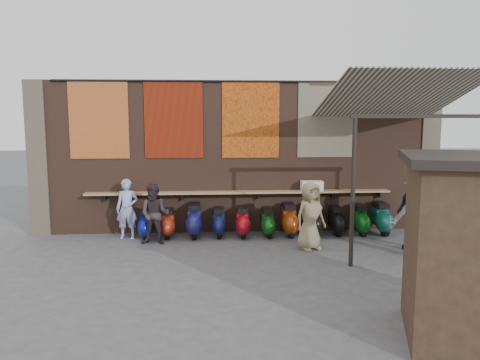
{
  "coord_description": "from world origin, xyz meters",
  "views": [
    {
      "loc": [
        -0.84,
        -9.77,
        3.06
      ],
      "look_at": [
        -0.07,
        1.2,
        1.58
      ],
      "focal_mm": 35.0,
      "sensor_mm": 36.0,
      "label": 1
    }
  ],
  "objects_px": {
    "scooter_stool_10": "(381,218)",
    "scooter_stool_2": "(194,221)",
    "scooter_stool_4": "(242,222)",
    "shopper_navy": "(417,210)",
    "scooter_stool_1": "(168,223)",
    "scooter_stool_5": "(267,222)",
    "scooter_stool_6": "(289,220)",
    "scooter_stool_3": "(219,222)",
    "scooter_stool_7": "(312,220)",
    "shopper_tan": "(310,216)",
    "scooter_stool_0": "(146,224)",
    "diner_right": "(155,214)",
    "shelf_box": "(312,186)",
    "scooter_stool_8": "(336,221)",
    "diner_left": "(127,209)",
    "shopper_grey": "(419,215)",
    "scooter_stool_9": "(360,220)"
  },
  "relations": [
    {
      "from": "shopper_navy",
      "to": "shopper_tan",
      "type": "distance_m",
      "value": 2.44
    },
    {
      "from": "scooter_stool_7",
      "to": "scooter_stool_3",
      "type": "bearing_deg",
      "value": 178.61
    },
    {
      "from": "scooter_stool_9",
      "to": "scooter_stool_8",
      "type": "bearing_deg",
      "value": 178.38
    },
    {
      "from": "scooter_stool_1",
      "to": "diner_right",
      "type": "xyz_separation_m",
      "value": [
        -0.26,
        -0.65,
        0.38
      ]
    },
    {
      "from": "scooter_stool_3",
      "to": "scooter_stool_7",
      "type": "distance_m",
      "value": 2.43
    },
    {
      "from": "diner_left",
      "to": "scooter_stool_3",
      "type": "bearing_deg",
      "value": 5.19
    },
    {
      "from": "scooter_stool_6",
      "to": "diner_right",
      "type": "distance_m",
      "value": 3.45
    },
    {
      "from": "scooter_stool_1",
      "to": "scooter_stool_3",
      "type": "relative_size",
      "value": 0.98
    },
    {
      "from": "scooter_stool_6",
      "to": "shopper_tan",
      "type": "xyz_separation_m",
      "value": [
        0.26,
        -1.3,
        0.37
      ]
    },
    {
      "from": "scooter_stool_0",
      "to": "scooter_stool_1",
      "type": "distance_m",
      "value": 0.55
    },
    {
      "from": "scooter_stool_1",
      "to": "scooter_stool_10",
      "type": "distance_m",
      "value": 5.58
    },
    {
      "from": "shelf_box",
      "to": "scooter_stool_1",
      "type": "bearing_deg",
      "value": -176.16
    },
    {
      "from": "scooter_stool_1",
      "to": "scooter_stool_2",
      "type": "xyz_separation_m",
      "value": [
        0.67,
        -0.01,
        0.07
      ]
    },
    {
      "from": "scooter_stool_2",
      "to": "shelf_box",
      "type": "bearing_deg",
      "value": 4.85
    },
    {
      "from": "scooter_stool_10",
      "to": "scooter_stool_2",
      "type": "bearing_deg",
      "value": 179.54
    },
    {
      "from": "scooter_stool_5",
      "to": "shopper_navy",
      "type": "height_order",
      "value": "shopper_navy"
    },
    {
      "from": "scooter_stool_4",
      "to": "diner_right",
      "type": "distance_m",
      "value": 2.27
    },
    {
      "from": "scooter_stool_5",
      "to": "scooter_stool_0",
      "type": "bearing_deg",
      "value": 179.15
    },
    {
      "from": "scooter_stool_7",
      "to": "scooter_stool_9",
      "type": "xyz_separation_m",
      "value": [
        1.27,
        0.02,
        -0.02
      ]
    },
    {
      "from": "scooter_stool_10",
      "to": "shopper_tan",
      "type": "xyz_separation_m",
      "value": [
        -2.2,
        -1.31,
        0.38
      ]
    },
    {
      "from": "scooter_stool_1",
      "to": "scooter_stool_5",
      "type": "bearing_deg",
      "value": -1.85
    },
    {
      "from": "shelf_box",
      "to": "diner_right",
      "type": "height_order",
      "value": "diner_right"
    },
    {
      "from": "scooter_stool_9",
      "to": "shopper_navy",
      "type": "xyz_separation_m",
      "value": [
        0.81,
        -1.55,
        0.55
      ]
    },
    {
      "from": "scooter_stool_4",
      "to": "diner_right",
      "type": "relative_size",
      "value": 0.54
    },
    {
      "from": "scooter_stool_4",
      "to": "scooter_stool_6",
      "type": "height_order",
      "value": "scooter_stool_6"
    },
    {
      "from": "scooter_stool_10",
      "to": "scooter_stool_8",
      "type": "bearing_deg",
      "value": 178.76
    },
    {
      "from": "scooter_stool_4",
      "to": "shopper_grey",
      "type": "height_order",
      "value": "shopper_grey"
    },
    {
      "from": "scooter_stool_7",
      "to": "diner_right",
      "type": "xyz_separation_m",
      "value": [
        -3.99,
        -0.59,
        0.33
      ]
    },
    {
      "from": "scooter_stool_8",
      "to": "diner_left",
      "type": "xyz_separation_m",
      "value": [
        -5.39,
        -0.02,
        0.4
      ]
    },
    {
      "from": "scooter_stool_0",
      "to": "scooter_stool_2",
      "type": "xyz_separation_m",
      "value": [
        1.22,
        0.03,
        0.06
      ]
    },
    {
      "from": "scooter_stool_0",
      "to": "scooter_stool_6",
      "type": "distance_m",
      "value": 3.67
    },
    {
      "from": "shelf_box",
      "to": "scooter_stool_0",
      "type": "xyz_separation_m",
      "value": [
        -4.32,
        -0.29,
        -0.89
      ]
    },
    {
      "from": "scooter_stool_3",
      "to": "shopper_grey",
      "type": "bearing_deg",
      "value": -25.7
    },
    {
      "from": "scooter_stool_6",
      "to": "shopper_tan",
      "type": "distance_m",
      "value": 1.37
    },
    {
      "from": "scooter_stool_6",
      "to": "shopper_tan",
      "type": "relative_size",
      "value": 0.56
    },
    {
      "from": "scooter_stool_5",
      "to": "scooter_stool_9",
      "type": "relative_size",
      "value": 0.94
    },
    {
      "from": "scooter_stool_5",
      "to": "shopper_grey",
      "type": "height_order",
      "value": "shopper_grey"
    },
    {
      "from": "scooter_stool_8",
      "to": "shopper_tan",
      "type": "bearing_deg",
      "value": -126.49
    },
    {
      "from": "shelf_box",
      "to": "shopper_grey",
      "type": "height_order",
      "value": "shopper_grey"
    },
    {
      "from": "scooter_stool_10",
      "to": "scooter_stool_7",
      "type": "bearing_deg",
      "value": -179.77
    },
    {
      "from": "scooter_stool_4",
      "to": "scooter_stool_9",
      "type": "xyz_separation_m",
      "value": [
        3.1,
        0.03,
        0.01
      ]
    },
    {
      "from": "shelf_box",
      "to": "scooter_stool_7",
      "type": "bearing_deg",
      "value": -98.23
    },
    {
      "from": "diner_right",
      "to": "shopper_navy",
      "type": "xyz_separation_m",
      "value": [
        6.07,
        -0.95,
        0.2
      ]
    },
    {
      "from": "scooter_stool_3",
      "to": "scooter_stool_10",
      "type": "distance_m",
      "value": 4.28
    },
    {
      "from": "scooter_stool_1",
      "to": "scooter_stool_9",
      "type": "relative_size",
      "value": 0.92
    },
    {
      "from": "scooter_stool_9",
      "to": "shopper_grey",
      "type": "height_order",
      "value": "shopper_grey"
    },
    {
      "from": "scooter_stool_4",
      "to": "shopper_navy",
      "type": "bearing_deg",
      "value": -21.3
    },
    {
      "from": "shelf_box",
      "to": "scooter_stool_2",
      "type": "xyz_separation_m",
      "value": [
        -3.1,
        -0.26,
        -0.83
      ]
    },
    {
      "from": "scooter_stool_2",
      "to": "scooter_stool_8",
      "type": "xyz_separation_m",
      "value": [
        3.7,
        -0.01,
        -0.06
      ]
    },
    {
      "from": "diner_right",
      "to": "shopper_tan",
      "type": "distance_m",
      "value": 3.71
    }
  ]
}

